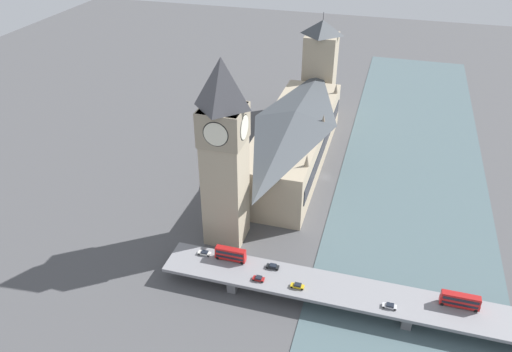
# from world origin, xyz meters

# --- Properties ---
(ground_plane) EXTENTS (600.00, 600.00, 0.00)m
(ground_plane) POSITION_xyz_m (0.00, 0.00, 0.00)
(ground_plane) COLOR #4C4C4F
(river_water) EXTENTS (64.74, 360.00, 0.30)m
(river_water) POSITION_xyz_m (-38.37, 0.00, 0.15)
(river_water) COLOR #4C6066
(river_water) RESTS_ON ground_plane
(parliament_hall) EXTENTS (28.02, 100.81, 27.68)m
(parliament_hall) POSITION_xyz_m (16.78, -8.00, 13.76)
(parliament_hall) COLOR tan
(parliament_hall) RESTS_ON ground_plane
(clock_tower) EXTENTS (15.24, 15.24, 71.12)m
(clock_tower) POSITION_xyz_m (29.27, 53.40, 37.95)
(clock_tower) COLOR tan
(clock_tower) RESTS_ON ground_plane
(victoria_tower) EXTENTS (17.20, 17.20, 56.60)m
(victoria_tower) POSITION_xyz_m (16.83, -71.01, 26.30)
(victoria_tower) COLOR tan
(victoria_tower) RESTS_ON ground_plane
(road_bridge) EXTENTS (161.48, 14.68, 5.79)m
(road_bridge) POSITION_xyz_m (-38.37, 75.73, 4.75)
(road_bridge) COLOR slate
(road_bridge) RESTS_ON ground_plane
(double_decker_bus_lead) EXTENTS (11.77, 2.54, 4.82)m
(double_decker_bus_lead) POSITION_xyz_m (-53.11, 72.94, 8.46)
(double_decker_bus_lead) COLOR red
(double_decker_bus_lead) RESTS_ON road_bridge
(double_decker_bus_mid) EXTENTS (10.81, 2.53, 4.83)m
(double_decker_bus_mid) POSITION_xyz_m (21.43, 72.15, 8.47)
(double_decker_bus_mid) COLOR red
(double_decker_bus_mid) RESTS_ON road_bridge
(car_northbound_lead) EXTENTS (4.48, 1.92, 1.31)m
(car_northbound_lead) POSITION_xyz_m (31.14, 72.11, 6.47)
(car_northbound_lead) COLOR silver
(car_northbound_lead) RESTS_ON road_bridge
(car_northbound_mid) EXTENTS (4.38, 1.83, 1.50)m
(car_northbound_mid) POSITION_xyz_m (-3.55, 78.88, 6.53)
(car_northbound_mid) COLOR gold
(car_northbound_mid) RESTS_ON road_bridge
(car_northbound_tail) EXTENTS (4.38, 1.87, 1.32)m
(car_northbound_tail) POSITION_xyz_m (-32.63, 79.39, 6.46)
(car_northbound_tail) COLOR silver
(car_northbound_tail) RESTS_ON road_bridge
(car_southbound_lead) EXTENTS (4.36, 1.90, 1.42)m
(car_southbound_lead) POSITION_xyz_m (6.41, 72.19, 6.50)
(car_southbound_lead) COLOR black
(car_southbound_lead) RESTS_ON road_bridge
(car_southbound_mid) EXTENTS (3.86, 1.93, 1.40)m
(car_southbound_mid) POSITION_xyz_m (9.43, 79.12, 6.48)
(car_southbound_mid) COLOR maroon
(car_southbound_mid) RESTS_ON road_bridge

